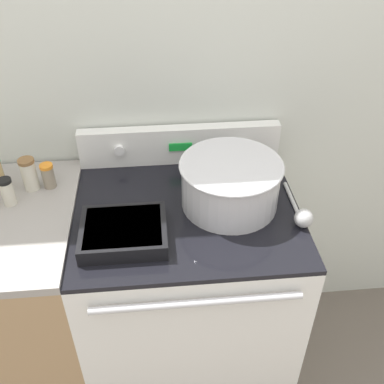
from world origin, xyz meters
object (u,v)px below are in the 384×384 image
at_px(ladle, 302,216).
at_px(spice_jar_brown_cap, 29,174).
at_px(mixing_bowl, 230,182).
at_px(spice_jar_black_cap, 7,192).
at_px(casserole_dish, 124,231).
at_px(spice_jar_orange_cap, 48,176).

xyz_separation_m(ladle, spice_jar_brown_cap, (-0.93, 0.27, 0.05)).
relative_size(mixing_bowl, spice_jar_brown_cap, 2.84).
bearing_deg(spice_jar_black_cap, spice_jar_brown_cap, 54.72).
distance_m(casserole_dish, spice_jar_black_cap, 0.45).
height_order(ladle, spice_jar_brown_cap, spice_jar_brown_cap).
relative_size(ladle, spice_jar_black_cap, 2.50).
xyz_separation_m(spice_jar_orange_cap, spice_jar_brown_cap, (-0.06, -0.01, 0.01)).
xyz_separation_m(spice_jar_brown_cap, spice_jar_black_cap, (-0.06, -0.08, -0.01)).
xyz_separation_m(casserole_dish, spice_jar_orange_cap, (-0.28, 0.29, 0.03)).
xyz_separation_m(ladle, spice_jar_orange_cap, (-0.87, 0.27, 0.03)).
height_order(mixing_bowl, spice_jar_black_cap, mixing_bowl).
bearing_deg(spice_jar_black_cap, mixing_bowl, -4.25).
relative_size(casserole_dish, spice_jar_orange_cap, 2.89).
xyz_separation_m(mixing_bowl, spice_jar_black_cap, (-0.77, 0.06, -0.03)).
relative_size(ladle, spice_jar_brown_cap, 2.08).
bearing_deg(spice_jar_orange_cap, spice_jar_brown_cap, -175.05).
bearing_deg(spice_jar_black_cap, casserole_dish, -26.98).
distance_m(spice_jar_orange_cap, spice_jar_brown_cap, 0.07).
distance_m(mixing_bowl, ladle, 0.27).
bearing_deg(spice_jar_brown_cap, mixing_bowl, -11.33).
bearing_deg(spice_jar_black_cap, spice_jar_orange_cap, 36.22).
bearing_deg(casserole_dish, spice_jar_black_cap, 153.02).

